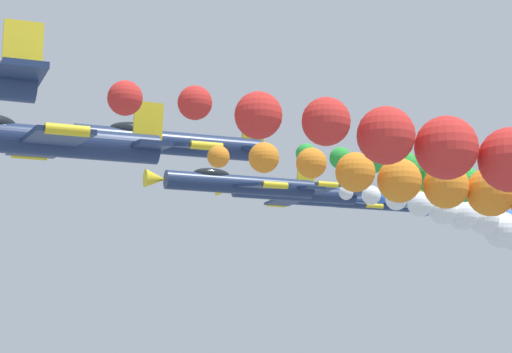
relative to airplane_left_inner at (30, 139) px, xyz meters
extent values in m
cube|color=navy|center=(-8.02, 1.41, -0.26)|extent=(3.80, 1.20, 0.31)
cube|color=yellow|center=(-8.05, 1.31, 0.66)|extent=(0.20, 1.10, 1.60)
sphere|color=red|center=(-8.03, -1.63, -0.47)|extent=(1.02, 1.02, 1.02)
sphere|color=red|center=(-8.21, -3.66, -0.46)|extent=(1.02, 1.02, 1.02)
sphere|color=red|center=(-8.07, -5.70, -0.61)|extent=(1.45, 1.45, 1.45)
sphere|color=red|center=(-8.49, -7.73, -0.72)|extent=(1.50, 1.50, 1.50)
sphere|color=red|center=(-8.47, -9.77, -0.98)|extent=(1.83, 1.83, 1.83)
sphere|color=red|center=(-8.64, -11.80, -1.24)|extent=(2.03, 2.03, 2.03)
sphere|color=red|center=(-9.12, -13.84, -1.57)|extent=(2.08, 2.08, 2.08)
cylinder|color=navy|center=(0.00, -0.18, -0.03)|extent=(1.22, 9.00, 1.22)
cube|color=navy|center=(0.02, -0.58, -0.13)|extent=(9.15, 1.90, 1.29)
cylinder|color=yellow|center=(-4.55, -0.58, -0.68)|extent=(0.40, 1.40, 0.40)
cylinder|color=yellow|center=(4.58, -0.58, 0.43)|extent=(0.40, 1.40, 0.40)
cube|color=navy|center=(0.00, -4.18, 0.02)|extent=(3.79, 1.20, 0.64)
cube|color=yellow|center=(-0.11, -4.28, 0.93)|extent=(0.33, 1.10, 1.61)
sphere|color=orange|center=(-0.14, -7.04, -0.13)|extent=(0.86, 0.86, 0.86)
sphere|color=orange|center=(-0.12, -8.89, -0.02)|extent=(1.20, 1.20, 1.20)
sphere|color=orange|center=(-0.44, -10.75, -0.17)|extent=(1.21, 1.21, 1.21)
sphere|color=orange|center=(-0.51, -12.61, -0.41)|extent=(1.59, 1.59, 1.59)
sphere|color=orange|center=(-0.70, -14.47, -0.65)|extent=(1.79, 1.79, 1.79)
sphere|color=orange|center=(-1.16, -16.32, -0.83)|extent=(1.84, 1.84, 1.84)
sphere|color=orange|center=(-1.51, -18.18, -1.00)|extent=(2.01, 2.01, 2.01)
cylinder|color=navy|center=(8.66, -7.51, 2.38)|extent=(1.31, 9.00, 1.31)
cone|color=yellow|center=(8.66, -2.41, 2.38)|extent=(1.24, 1.20, 1.24)
cube|color=navy|center=(8.68, -7.91, 2.28)|extent=(9.03, 1.90, 2.12)
cylinder|color=yellow|center=(4.18, -7.91, 1.31)|extent=(0.43, 1.40, 0.43)
cylinder|color=yellow|center=(13.17, -7.91, 3.25)|extent=(0.43, 1.40, 0.43)
cube|color=navy|center=(8.65, -11.51, 2.43)|extent=(3.75, 1.20, 0.98)
cube|color=yellow|center=(8.45, -11.61, 3.32)|extent=(0.48, 1.10, 1.59)
ellipsoid|color=black|center=(8.55, -5.71, 2.86)|extent=(0.93, 2.20, 0.85)
sphere|color=green|center=(8.59, -14.42, 2.41)|extent=(1.02, 1.02, 1.02)
sphere|color=green|center=(8.66, -16.33, 2.34)|extent=(1.11, 1.11, 1.11)
sphere|color=green|center=(9.02, -18.23, 2.37)|extent=(1.26, 1.26, 1.26)
sphere|color=green|center=(9.08, -20.14, 2.26)|extent=(1.61, 1.61, 1.61)
sphere|color=green|center=(9.43, -22.05, 1.90)|extent=(1.81, 1.81, 1.81)
sphere|color=green|center=(9.54, -23.96, 1.69)|extent=(1.93, 1.93, 1.93)
sphere|color=green|center=(10.02, -25.86, 1.65)|extent=(2.10, 2.10, 2.10)
cylinder|color=navy|center=(18.24, -14.41, 2.59)|extent=(1.26, 9.00, 1.26)
cone|color=yellow|center=(18.24, -9.31, 2.59)|extent=(1.19, 1.20, 1.19)
cube|color=navy|center=(18.26, -14.81, 2.49)|extent=(9.12, 1.90, 1.60)
cylinder|color=yellow|center=(13.71, -14.81, 1.78)|extent=(0.41, 1.40, 0.41)
cylinder|color=yellow|center=(22.80, -14.81, 3.20)|extent=(0.41, 1.40, 0.41)
cube|color=navy|center=(18.23, -18.41, 2.64)|extent=(3.78, 1.20, 0.77)
cube|color=yellow|center=(18.09, -18.51, 3.54)|extent=(0.39, 1.10, 1.60)
ellipsoid|color=black|center=(18.17, -12.61, 3.08)|extent=(0.90, 2.20, 0.82)
sphere|color=white|center=(18.30, -21.24, 2.55)|extent=(0.88, 0.88, 0.88)
sphere|color=white|center=(18.55, -23.06, 2.55)|extent=(1.19, 1.19, 1.19)
sphere|color=white|center=(18.72, -24.89, 2.44)|extent=(1.38, 1.38, 1.38)
sphere|color=white|center=(18.99, -26.72, 2.28)|extent=(1.60, 1.60, 1.60)
sphere|color=white|center=(19.30, -28.55, 2.04)|extent=(1.80, 1.80, 1.80)
sphere|color=white|center=(19.83, -30.37, 1.94)|extent=(2.01, 2.01, 2.01)
sphere|color=white|center=(20.23, -32.20, 1.80)|extent=(2.04, 2.04, 2.04)
sphere|color=white|center=(20.90, -34.03, 1.26)|extent=(2.46, 2.46, 2.46)
cylinder|color=navy|center=(27.08, -21.54, 4.05)|extent=(1.12, 9.00, 1.12)
cone|color=yellow|center=(27.08, -16.44, 4.05)|extent=(1.06, 1.20, 1.06)
cube|color=navy|center=(27.08, -21.94, 3.95)|extent=(9.20, 1.90, 0.33)
cylinder|color=yellow|center=(22.48, -21.94, 3.87)|extent=(0.37, 1.40, 0.37)
cylinder|color=yellow|center=(31.68, -21.94, 4.02)|extent=(0.37, 1.40, 0.37)
cube|color=navy|center=(27.08, -25.54, 4.10)|extent=(3.80, 1.20, 0.24)
cube|color=yellow|center=(27.07, -25.64, 5.01)|extent=(0.17, 1.10, 1.60)
ellipsoid|color=black|center=(27.07, -19.74, 4.54)|extent=(0.81, 2.20, 0.71)
sphere|color=blue|center=(27.06, -28.24, 4.13)|extent=(0.81, 0.81, 0.81)
sphere|color=blue|center=(26.97, -29.93, 4.03)|extent=(1.04, 1.04, 1.04)
sphere|color=blue|center=(26.90, -31.62, 3.66)|extent=(1.39, 1.39, 1.39)
sphere|color=blue|center=(27.08, -33.32, 3.48)|extent=(1.65, 1.65, 1.65)
sphere|color=blue|center=(27.01, -35.01, 3.35)|extent=(1.77, 1.77, 1.77)
sphere|color=blue|center=(26.78, -36.70, 3.00)|extent=(1.84, 1.84, 1.84)
sphere|color=blue|center=(26.94, -38.40, 2.80)|extent=(2.13, 2.13, 2.13)
cylinder|color=navy|center=(36.77, -29.98, 5.60)|extent=(1.31, 9.00, 1.31)
cone|color=yellow|center=(36.77, -24.88, 5.60)|extent=(1.24, 1.20, 1.24)
cube|color=navy|center=(36.80, -30.38, 5.50)|extent=(9.03, 1.90, 2.14)
cylinder|color=yellow|center=(32.30, -30.38, 4.52)|extent=(0.43, 1.40, 0.43)
cylinder|color=yellow|center=(41.29, -30.38, 6.48)|extent=(0.43, 1.40, 0.43)
cube|color=navy|center=(36.76, -33.98, 5.64)|extent=(3.75, 1.20, 0.99)
cube|color=yellow|center=(36.57, -34.08, 6.54)|extent=(0.48, 1.10, 1.59)
ellipsoid|color=black|center=(36.67, -28.18, 6.08)|extent=(0.93, 2.20, 0.85)
cylinder|color=navy|center=(44.84, -37.53, 7.07)|extent=(1.26, 9.00, 1.26)
cone|color=yellow|center=(44.84, -32.43, 7.07)|extent=(1.20, 1.20, 1.20)
cube|color=navy|center=(44.85, -37.93, 6.97)|extent=(9.11, 1.90, 1.63)
cylinder|color=yellow|center=(40.31, -37.93, 6.24)|extent=(0.41, 1.40, 0.41)
cylinder|color=yellow|center=(49.39, -37.93, 7.70)|extent=(0.41, 1.40, 0.41)
cube|color=navy|center=(44.83, -41.53, 7.12)|extent=(3.78, 1.20, 0.78)
cube|color=yellow|center=(44.68, -41.63, 8.02)|extent=(0.39, 1.10, 1.60)
ellipsoid|color=black|center=(44.76, -35.73, 7.56)|extent=(0.90, 2.20, 0.82)
camera|label=1|loc=(-34.83, 4.31, -8.22)|focal=69.08mm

